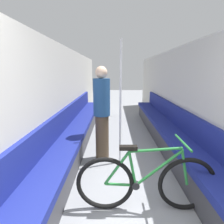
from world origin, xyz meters
The scene contains 8 objects.
wall_left centered at (-1.29, 3.19, 1.09)m, with size 0.10×9.58×2.17m, color beige.
wall_right centered at (1.29, 3.19, 1.09)m, with size 0.10×9.58×2.17m, color beige.
bench_seat_row_left centered at (-1.02, 3.13, 0.30)m, with size 0.49×5.52×0.89m.
bench_seat_row_right centered at (1.02, 3.13, 0.30)m, with size 0.49×5.52×0.89m.
bicycle centered at (0.19, 1.13, 0.36)m, with size 1.65×0.46×0.88m.
grab_pole_near centered at (-0.07, 2.25, 1.05)m, with size 0.08×0.08×2.15m.
grab_pole_far centered at (0.08, 5.74, 1.05)m, with size 0.08×0.08×2.15m.
passenger_standing centered at (-0.40, 2.39, 0.89)m, with size 0.30×0.30×1.73m.
Camera 1 is at (-0.19, -0.69, 1.64)m, focal length 28.00 mm.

